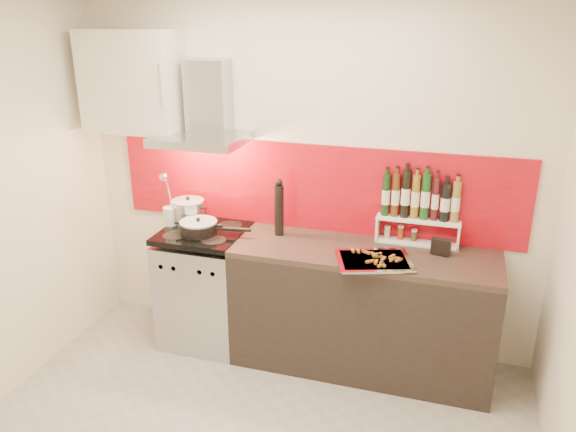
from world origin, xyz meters
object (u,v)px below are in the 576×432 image
(range_stove, at_px, (206,287))
(counter, at_px, (362,309))
(saute_pan, at_px, (200,227))
(pepper_mill, at_px, (279,208))
(stock_pot, at_px, (188,211))
(baking_tray, at_px, (374,260))

(range_stove, xyz_separation_m, counter, (1.20, 0.00, 0.01))
(saute_pan, bearing_deg, pepper_mill, 17.75)
(saute_pan, height_order, pepper_mill, pepper_mill)
(counter, relative_size, stock_pot, 7.43)
(baking_tray, bearing_deg, stock_pot, 168.78)
(range_stove, height_order, pepper_mill, pepper_mill)
(stock_pot, bearing_deg, saute_pan, -46.28)
(range_stove, bearing_deg, pepper_mill, 11.41)
(range_stove, distance_m, baking_tray, 1.38)
(counter, distance_m, baking_tray, 0.50)
(counter, bearing_deg, baking_tray, -62.51)
(baking_tray, bearing_deg, pepper_mill, 159.25)
(range_stove, xyz_separation_m, pepper_mill, (0.55, 0.11, 0.66))
(counter, xyz_separation_m, baking_tray, (0.09, -0.17, 0.47))
(saute_pan, bearing_deg, range_stove, 96.24)
(counter, height_order, stock_pot, stock_pot)
(range_stove, bearing_deg, stock_pot, 144.28)
(range_stove, xyz_separation_m, saute_pan, (0.01, -0.06, 0.52))
(stock_pot, relative_size, baking_tray, 0.43)
(stock_pot, bearing_deg, pepper_mill, -0.92)
(saute_pan, height_order, baking_tray, saute_pan)
(counter, bearing_deg, saute_pan, -176.73)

